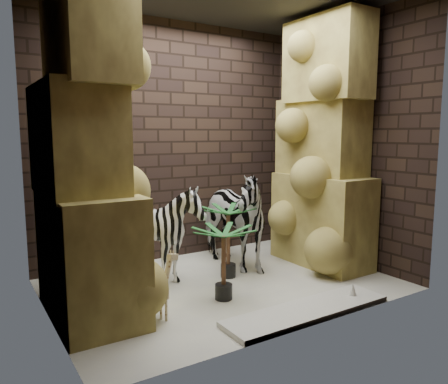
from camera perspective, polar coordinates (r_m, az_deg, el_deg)
floor at (r=4.71m, az=-0.04°, el=-12.14°), size 3.50×3.50×0.00m
wall_back at (r=5.53m, az=-6.99°, el=6.63°), size 3.50×0.00×3.50m
wall_front at (r=3.44m, az=11.15°, el=5.85°), size 3.50×0.00×3.50m
wall_left at (r=3.80m, az=-23.09°, el=5.55°), size 0.00×3.00×3.00m
wall_right at (r=5.56m, az=15.51°, el=6.41°), size 0.00×3.00×3.00m
rock_pillar_left at (r=3.88m, az=-17.96°, el=5.83°), size 0.68×1.30×3.00m
rock_pillar_right at (r=5.33m, az=13.10°, el=6.44°), size 0.58×1.25×3.00m
zebra_right at (r=5.14m, az=0.55°, el=-2.42°), size 0.68×1.20×1.39m
zebra_left at (r=4.74m, az=-8.30°, el=-5.91°), size 1.21×1.33×0.98m
giraffe_toy at (r=3.75m, az=-8.91°, el=-12.59°), size 0.33×0.22×0.61m
palm_front at (r=4.82m, az=0.56°, el=-6.56°), size 0.36×0.36×0.82m
palm_back at (r=4.21m, az=-0.05°, el=-9.39°), size 0.36×0.36×0.73m
surfboard at (r=4.08m, az=11.04°, el=-15.20°), size 1.68×0.42×0.05m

